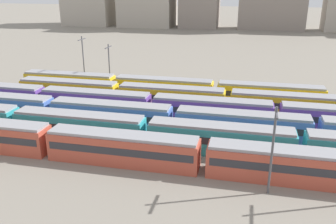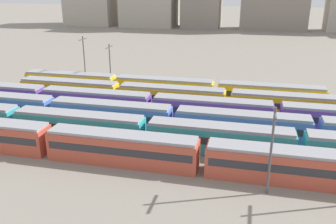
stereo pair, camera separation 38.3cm
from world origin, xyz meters
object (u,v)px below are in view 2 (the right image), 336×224
at_px(train_track_0, 122,148).
at_px(catenary_pole_0, 271,147).
at_px(train_track_4, 228,101).
at_px(train_track_5, 164,88).
at_px(train_track_3, 277,115).
at_px(catenary_pole_3, 84,60).
at_px(train_track_2, 316,132).
at_px(catenary_pole_1, 110,64).
at_px(train_track_1, 146,132).

distance_m(train_track_0, catenary_pole_0, 17.07).
relative_size(train_track_4, train_track_5, 1.34).
height_order(train_track_0, train_track_3, same).
bearing_deg(train_track_4, catenary_pole_3, 163.79).
relative_size(train_track_0, catenary_pole_0, 6.03).
height_order(train_track_5, catenary_pole_3, catenary_pole_3).
distance_m(train_track_2, catenary_pole_1, 40.57).
height_order(train_track_2, catenary_pole_1, catenary_pole_1).
xyz_separation_m(train_track_1, catenary_pole_1, (-14.44, 23.96, 3.16)).
bearing_deg(train_track_3, train_track_5, 151.86).
height_order(train_track_3, catenary_pole_1, catenary_pole_1).
distance_m(train_track_3, train_track_5, 22.05).
distance_m(train_track_0, catenary_pole_1, 32.10).
relative_size(train_track_4, catenary_pole_3, 7.22).
xyz_separation_m(train_track_0, train_track_1, (1.41, 5.20, 0.00)).
relative_size(train_track_0, catenary_pole_3, 5.39).
relative_size(train_track_5, catenary_pole_3, 5.39).
height_order(catenary_pole_1, catenary_pole_3, catenary_pole_3).
bearing_deg(train_track_0, train_track_4, 62.72).
distance_m(catenary_pole_1, catenary_pole_3, 5.52).
height_order(train_track_3, catenary_pole_0, catenary_pole_0).
xyz_separation_m(train_track_1, train_track_4, (9.31, 15.60, 0.00)).
bearing_deg(train_track_2, train_track_3, 131.77).
height_order(train_track_1, train_track_4, same).
bearing_deg(train_track_5, train_track_3, -28.14).
distance_m(train_track_5, catenary_pole_0, 34.12).
bearing_deg(train_track_3, catenary_pole_1, 156.50).
distance_m(train_track_1, train_track_3, 19.72).
height_order(train_track_0, catenary_pole_1, catenary_pole_1).
bearing_deg(catenary_pole_3, catenary_pole_1, -1.42).
bearing_deg(catenary_pole_0, catenary_pole_1, 132.61).
distance_m(catenary_pole_0, catenary_pole_3, 47.59).
xyz_separation_m(train_track_5, catenary_pole_3, (-17.23, 3.30, 3.82)).
height_order(train_track_2, train_track_4, same).
relative_size(train_track_1, catenary_pole_1, 8.25).
height_order(train_track_0, train_track_2, same).
distance_m(train_track_3, train_track_4, 9.07).
distance_m(train_track_1, train_track_5, 20.97).
distance_m(train_track_0, train_track_2, 25.07).
relative_size(catenary_pole_0, catenary_pole_1, 1.02).
xyz_separation_m(train_track_0, train_track_5, (-1.28, 26.00, 0.00)).
relative_size(train_track_0, train_track_1, 0.75).
height_order(train_track_1, train_track_5, same).
bearing_deg(catenary_pole_0, train_track_2, 64.69).
relative_size(train_track_0, train_track_5, 1.00).
height_order(train_track_1, catenary_pole_1, catenary_pole_1).
height_order(train_track_2, train_track_3, same).
xyz_separation_m(train_track_3, catenary_pole_1, (-31.19, 13.56, 3.16)).
distance_m(train_track_4, train_track_5, 13.08).
bearing_deg(catenary_pole_1, catenary_pole_3, 178.58).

